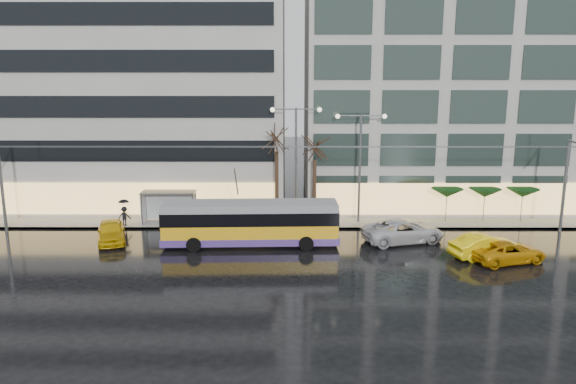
{
  "coord_description": "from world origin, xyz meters",
  "views": [
    {
      "loc": [
        1.52,
        -32.42,
        11.99
      ],
      "look_at": [
        1.41,
        5.0,
        3.82
      ],
      "focal_mm": 35.0,
      "sensor_mm": 36.0,
      "label": 1
    }
  ],
  "objects_px": {
    "street_lamp_near": "(296,149)",
    "taxi_a": "(111,231)",
    "trolleybus": "(250,225)",
    "bus_shelter": "(164,200)"
  },
  "relations": [
    {
      "from": "bus_shelter",
      "to": "taxi_a",
      "type": "xyz_separation_m",
      "value": [
        -2.77,
        -4.88,
        -1.18
      ]
    },
    {
      "from": "bus_shelter",
      "to": "street_lamp_near",
      "type": "distance_m",
      "value": 11.14
    },
    {
      "from": "trolleybus",
      "to": "street_lamp_near",
      "type": "bearing_deg",
      "value": 61.32
    },
    {
      "from": "trolleybus",
      "to": "street_lamp_near",
      "type": "height_order",
      "value": "street_lamp_near"
    },
    {
      "from": "trolleybus",
      "to": "street_lamp_near",
      "type": "relative_size",
      "value": 1.35
    },
    {
      "from": "street_lamp_near",
      "to": "trolleybus",
      "type": "bearing_deg",
      "value": -118.68
    },
    {
      "from": "street_lamp_near",
      "to": "taxi_a",
      "type": "relative_size",
      "value": 1.97
    },
    {
      "from": "trolleybus",
      "to": "taxi_a",
      "type": "bearing_deg",
      "value": 175.18
    },
    {
      "from": "trolleybus",
      "to": "street_lamp_near",
      "type": "xyz_separation_m",
      "value": [
        3.19,
        5.83,
        4.48
      ]
    },
    {
      "from": "trolleybus",
      "to": "taxi_a",
      "type": "height_order",
      "value": "trolleybus"
    }
  ]
}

